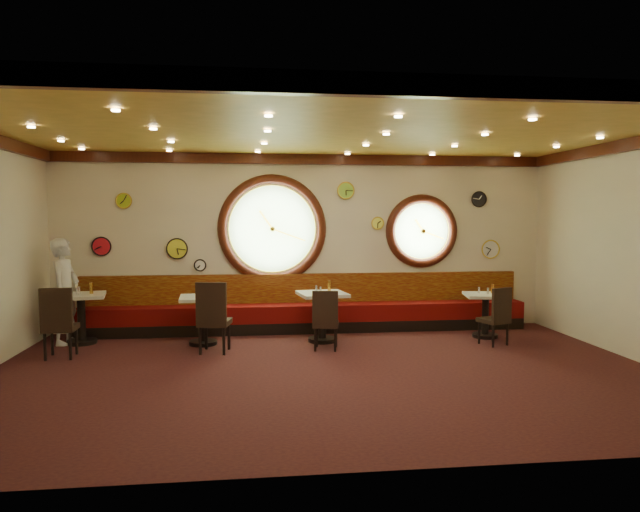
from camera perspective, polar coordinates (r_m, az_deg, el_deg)
The scene contains 44 objects.
floor at distance 7.77m, azimuth 0.60°, elevation -11.52°, with size 9.00×6.00×0.00m, color black.
ceiling at distance 7.57m, azimuth 0.62°, elevation 12.51°, with size 9.00×6.00×0.02m, color gold.
wall_back at distance 10.48m, azimuth -1.51°, elevation 1.38°, with size 9.00×0.02×3.20m, color #ECE0C5.
wall_front at distance 4.56m, azimuth 5.49°, elevation -2.06°, with size 9.00×0.02×3.20m, color #ECE0C5.
molding_back at distance 10.47m, azimuth -1.50°, elevation 9.65°, with size 9.00×0.10×0.18m, color #37130A.
molding_front at distance 4.69m, azimuth 5.49°, elevation 16.67°, with size 9.00×0.10×0.18m, color #37130A.
banquette_base at distance 10.38m, azimuth -1.35°, elevation -6.99°, with size 8.00×0.55×0.20m, color black.
banquette_seat at distance 10.34m, azimuth -1.35°, elevation -5.63°, with size 8.00×0.55×0.30m, color #580707.
banquette_back at distance 10.49m, azimuth -1.47°, elevation -3.28°, with size 8.00×0.10×0.55m, color #5B0F07.
porthole_left_glass at distance 10.43m, azimuth -4.80°, elevation 2.73°, with size 1.66×1.66×0.02m, color #99CC7A.
porthole_left_frame at distance 10.41m, azimuth -4.79°, elevation 2.72°, with size 1.98×1.98×0.18m, color #37130A.
porthole_left_ring at distance 10.38m, azimuth -4.79°, elevation 2.72°, with size 1.61×1.61×0.03m, color gold.
porthole_right_glass at distance 10.89m, azimuth 10.10°, elevation 2.47°, with size 1.10×1.10×0.02m, color #99CC7A.
porthole_right_frame at distance 10.88m, azimuth 10.13°, elevation 2.47°, with size 1.38×1.38×0.18m, color #37130A.
porthole_right_ring at distance 10.85m, azimuth 10.17°, elevation 2.46°, with size 1.09×1.09×0.03m, color gold.
wall_clock_0 at distance 11.23m, azimuth 15.59°, elevation 5.49°, with size 0.28×0.28×0.03m, color black.
wall_clock_1 at distance 10.64m, azimuth 5.78°, elevation 3.28°, with size 0.22×0.22×0.03m, color #F8FD54.
wall_clock_2 at distance 11.34m, azimuth 16.67°, elevation 0.65°, with size 0.34×0.34×0.03m, color silver.
wall_clock_3 at distance 10.49m, azimuth -14.10°, elevation 0.71°, with size 0.36×0.36×0.03m, color yellow.
wall_clock_4 at distance 10.46m, azimuth -11.90°, elevation -0.91°, with size 0.20×0.20×0.03m, color white.
wall_clock_5 at distance 10.73m, azimuth -21.01°, elevation 0.91°, with size 0.32×0.32×0.03m, color red.
wall_clock_6 at distance 10.63m, azimuth -19.02°, elevation 5.24°, with size 0.26×0.26×0.03m, color #A3C026.
wall_clock_7 at distance 10.54m, azimuth 2.59°, elevation 6.56°, with size 0.30×0.30×0.03m, color #97D743.
table_a at distance 10.10m, azimuth -22.77°, elevation -5.22°, with size 0.87×0.87×0.82m.
table_b at distance 9.46m, azimuth -11.65°, elevation -5.71°, with size 0.77×0.77×0.79m.
table_c at distance 9.47m, azimuth 0.23°, elevation -5.49°, with size 0.85×0.85×0.82m.
table_d at distance 10.22m, azimuth 16.21°, elevation -5.20°, with size 0.80×0.80×0.75m.
chair_a at distance 9.14m, azimuth -24.70°, elevation -5.67°, with size 0.46×0.46×0.65m.
chair_b at distance 8.79m, azimuth -10.66°, elevation -5.59°, with size 0.53×0.53×0.68m.
chair_c at distance 8.85m, azimuth 0.55°, elevation -6.03°, with size 0.46×0.46×0.58m.
chair_d at distance 9.62m, azimuth 17.33°, elevation -5.40°, with size 0.51×0.51×0.58m.
condiment_a_salt at distance 10.14m, azimuth -22.95°, elevation -3.15°, with size 0.04×0.04×0.11m, color silver.
condiment_b_salt at distance 9.50m, azimuth -11.86°, elevation -3.62°, with size 0.03×0.03×0.09m, color #BCBBC0.
condiment_c_salt at distance 9.50m, azimuth -0.38°, elevation -3.28°, with size 0.04×0.04×0.11m, color silver.
condiment_d_salt at distance 10.23m, azimuth 15.60°, elevation -3.30°, with size 0.04×0.04×0.11m, color silver.
condiment_a_pepper at distance 10.01m, azimuth -23.10°, elevation -3.25°, with size 0.04×0.04×0.11m, color silver.
condiment_b_pepper at distance 9.38m, azimuth -11.21°, elevation -3.71°, with size 0.03×0.03×0.09m, color silver.
condiment_c_pepper at distance 9.43m, azimuth 0.06°, elevation -3.37°, with size 0.03×0.03×0.10m, color silver.
condiment_d_pepper at distance 10.17m, azimuth 16.44°, elevation -3.36°, with size 0.04×0.04×0.11m, color silver.
condiment_a_bottle at distance 10.04m, azimuth -21.90°, elevation -3.00°, with size 0.06×0.06×0.18m, color gold.
condiment_b_bottle at distance 9.52m, azimuth -10.72°, elevation -3.34°, with size 0.05×0.05×0.17m, color #C7822F.
condiment_c_bottle at distance 9.58m, azimuth 0.93°, elevation -3.01°, with size 0.06×0.06×0.18m, color gold.
condiment_d_bottle at distance 10.29m, azimuth 16.85°, elevation -3.14°, with size 0.05×0.05×0.16m, color orange.
waiter at distance 10.16m, azimuth -24.15°, elevation -3.23°, with size 0.63×0.41×1.72m, color silver.
Camera 1 is at (-0.97, -7.43, 2.08)m, focal length 32.00 mm.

